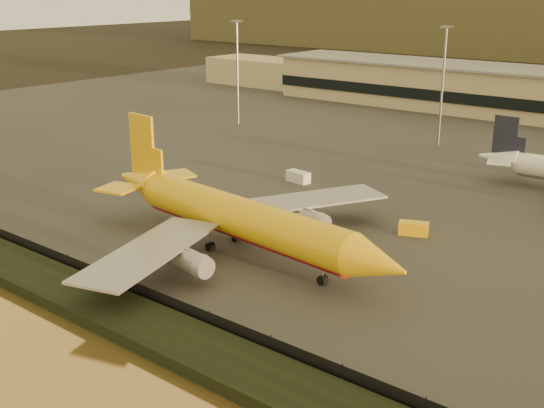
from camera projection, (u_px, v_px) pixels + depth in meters
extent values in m
plane|color=black|center=(225.00, 269.00, 85.06)|extent=(900.00, 900.00, 0.00)
cube|color=black|center=(116.00, 313.00, 72.27)|extent=(320.00, 7.00, 1.40)
cube|color=#2D2D2D|center=(508.00, 140.00, 155.32)|extent=(320.00, 220.00, 0.20)
cube|color=black|center=(144.00, 295.00, 75.05)|extent=(300.00, 0.05, 2.20)
cube|color=black|center=(538.00, 107.00, 167.66)|extent=(160.00, 0.60, 3.00)
cube|color=tan|center=(276.00, 73.00, 235.91)|extent=(50.00, 18.00, 9.00)
cylinder|color=slate|center=(238.00, 74.00, 168.85)|extent=(0.50, 0.50, 25.00)
cube|color=slate|center=(237.00, 21.00, 164.95)|extent=(2.20, 2.20, 0.40)
cylinder|color=slate|center=(442.00, 88.00, 146.33)|extent=(0.50, 0.50, 25.00)
cube|color=slate|center=(447.00, 27.00, 142.42)|extent=(2.20, 2.20, 0.40)
cylinder|color=#EAAF0C|center=(242.00, 218.00, 88.08)|extent=(36.51, 8.78, 5.22)
cylinder|color=#A10913|center=(242.00, 224.00, 88.36)|extent=(35.40, 7.54, 4.08)
cone|color=#EAAF0C|center=(378.00, 264.00, 73.64)|extent=(7.52, 5.90, 5.22)
cone|color=#EAAF0C|center=(140.00, 181.00, 103.08)|extent=(9.52, 6.09, 5.22)
cube|color=#EAAF0C|center=(142.00, 145.00, 100.64)|extent=(5.54, 0.96, 9.14)
cube|color=#EAAF0C|center=(176.00, 174.00, 105.15)|extent=(6.59, 6.56, 0.31)
cube|color=#EAAF0C|center=(118.00, 188.00, 98.08)|extent=(5.97, 5.92, 0.31)
cube|color=gray|center=(308.00, 200.00, 98.46)|extent=(16.73, 23.29, 0.31)
cylinder|color=gray|center=(305.00, 219.00, 94.92)|extent=(6.28, 3.46, 2.87)
cube|color=gray|center=(149.00, 251.00, 79.62)|extent=(13.10, 23.67, 0.31)
cylinder|color=gray|center=(186.00, 260.00, 80.67)|extent=(6.28, 3.46, 2.87)
cylinder|color=black|center=(323.00, 280.00, 80.20)|extent=(1.23, 1.02, 1.15)
cylinder|color=slate|center=(323.00, 275.00, 80.01)|extent=(0.20, 0.20, 2.35)
cylinder|color=black|center=(210.00, 247.00, 90.36)|extent=(1.23, 1.02, 1.15)
cylinder|color=slate|center=(210.00, 242.00, 90.18)|extent=(0.20, 0.20, 2.35)
cylinder|color=black|center=(236.00, 238.00, 93.54)|extent=(1.23, 1.02, 1.15)
cylinder|color=slate|center=(236.00, 234.00, 93.36)|extent=(0.20, 0.20, 2.35)
cone|color=white|center=(499.00, 158.00, 122.11)|extent=(7.07, 3.95, 3.92)
cube|color=#1A1D30|center=(505.00, 135.00, 120.32)|extent=(4.31, 0.33, 6.85)
cube|color=white|center=(515.00, 154.00, 124.00)|extent=(4.87, 4.74, 0.24)
cube|color=white|center=(499.00, 162.00, 118.18)|extent=(4.88, 4.76, 0.24)
cube|color=#EAAF0C|center=(414.00, 229.00, 95.99)|extent=(4.53, 3.32, 1.86)
cube|color=white|center=(298.00, 177.00, 121.59)|extent=(4.62, 2.51, 1.98)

